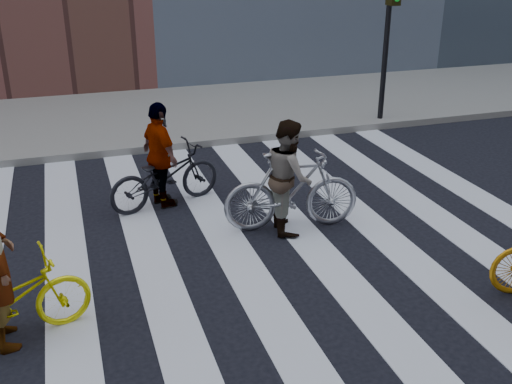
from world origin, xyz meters
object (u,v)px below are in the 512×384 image
traffic_signal (390,24)px  rider_rear (160,156)px  bike_silver_mid (291,191)px  bike_yellow_left (5,303)px  bike_dark_rear (165,176)px  rider_mid (289,176)px

traffic_signal → rider_rear: (-5.60, -2.95, -1.43)m
bike_silver_mid → bike_yellow_left: bearing=121.1°
traffic_signal → bike_dark_rear: size_ratio=1.75×
traffic_signal → bike_dark_rear: (-5.55, -2.95, -1.78)m
bike_yellow_left → rider_mid: rider_mid is taller
rider_rear → bike_yellow_left: bearing=127.0°
bike_yellow_left → rider_rear: bearing=-50.0°
bike_silver_mid → traffic_signal: bearing=-33.8°
bike_dark_rear → rider_rear: size_ratio=1.12×
bike_silver_mid → rider_rear: (-1.66, 1.41, 0.25)m
bike_silver_mid → rider_mid: rider_mid is taller
rider_rear → bike_dark_rear: bearing=-107.3°
traffic_signal → bike_silver_mid: 6.10m
rider_mid → bike_silver_mid: bearing=-81.7°
bike_yellow_left → traffic_signal: bearing=-66.7°
traffic_signal → bike_silver_mid: bearing=-132.1°
bike_dark_rear → rider_mid: 2.13m
bike_yellow_left → rider_rear: (2.17, 3.02, 0.38)m
bike_yellow_left → rider_rear: rider_rear is taller
traffic_signal → bike_silver_mid: traffic_signal is taller
bike_silver_mid → rider_mid: size_ratio=1.20×
bike_yellow_left → rider_mid: size_ratio=1.07×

